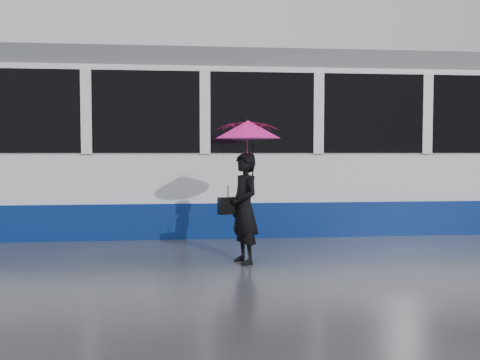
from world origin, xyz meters
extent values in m
plane|color=#2E2F34|center=(0.00, 0.00, 0.00)|extent=(90.00, 90.00, 0.00)
cube|color=#3F3D38|center=(0.00, 1.78, 0.01)|extent=(34.00, 0.07, 0.02)
cube|color=#3F3D38|center=(0.00, 3.22, 0.01)|extent=(34.00, 0.07, 0.02)
cube|color=white|center=(-0.66, 2.50, 1.52)|extent=(24.00, 2.40, 2.95)
cube|color=navy|center=(-0.66, 2.50, 0.31)|extent=(24.00, 2.56, 0.62)
cube|color=black|center=(-0.66, 2.50, 2.20)|extent=(23.00, 2.48, 1.40)
cube|color=#525459|center=(-0.66, 2.50, 3.17)|extent=(23.60, 2.20, 0.35)
imported|color=black|center=(-0.71, -0.83, 0.75)|extent=(0.52, 0.64, 1.50)
imported|color=#FF158A|center=(-0.66, -0.83, 1.58)|extent=(1.05, 1.06, 0.75)
cone|color=#FF158A|center=(-0.66, -0.83, 1.82)|extent=(1.13, 1.13, 0.24)
cylinder|color=black|center=(-0.66, -0.83, 1.96)|extent=(0.01, 0.01, 0.06)
cylinder|color=black|center=(-0.59, -0.81, 1.30)|extent=(0.02, 0.02, 0.66)
cube|color=black|center=(-0.93, -0.81, 0.79)|extent=(0.29, 0.20, 0.23)
cylinder|color=black|center=(-0.93, -0.81, 0.99)|extent=(0.01, 0.01, 0.18)
camera|label=1|loc=(-1.50, -8.00, 1.51)|focal=40.00mm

